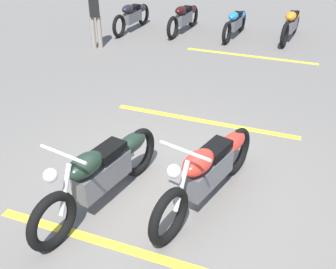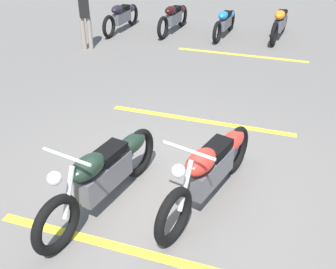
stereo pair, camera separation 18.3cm
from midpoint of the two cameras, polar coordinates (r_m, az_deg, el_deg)
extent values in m
plane|color=#66605B|center=(5.08, -0.28, -8.63)|extent=(60.00, 60.00, 0.00)
torus|color=black|center=(4.27, 1.40, -11.85)|extent=(0.67, 0.33, 0.67)
torus|color=black|center=(5.37, 10.87, -2.47)|extent=(0.67, 0.33, 0.67)
cube|color=#59595E|center=(4.77, 7.09, -5.53)|extent=(0.87, 0.49, 0.32)
ellipsoid|color=red|center=(4.40, 5.60, -4.08)|extent=(0.58, 0.44, 0.24)
ellipsoid|color=red|center=(5.12, 10.33, -1.16)|extent=(0.61, 0.41, 0.22)
cube|color=black|center=(4.71, 8.08, -2.01)|extent=(0.49, 0.37, 0.09)
cylinder|color=silver|center=(4.25, 3.22, -7.53)|extent=(0.27, 0.14, 0.56)
cylinder|color=silver|center=(4.03, 3.78, -2.42)|extent=(0.24, 0.60, 0.04)
sphere|color=silver|center=(3.97, 2.16, -5.39)|extent=(0.15, 0.15, 0.15)
cylinder|color=silver|center=(5.21, 7.81, -4.31)|extent=(0.69, 0.32, 0.09)
torus|color=black|center=(4.36, -15.26, -12.10)|extent=(0.68, 0.28, 0.67)
torus|color=black|center=(5.27, -3.27, -2.60)|extent=(0.68, 0.28, 0.67)
cube|color=#59595E|center=(4.75, -8.33, -5.82)|extent=(0.87, 0.44, 0.32)
ellipsoid|color=black|center=(4.42, -10.82, -4.41)|extent=(0.58, 0.41, 0.24)
ellipsoid|color=black|center=(5.04, -4.38, -1.30)|extent=(0.60, 0.38, 0.22)
cube|color=black|center=(4.67, -7.59, -2.26)|extent=(0.49, 0.35, 0.09)
cylinder|color=silver|center=(4.31, -13.57, -7.86)|extent=(0.27, 0.13, 0.56)
cylinder|color=silver|center=(4.09, -13.80, -2.84)|extent=(0.20, 0.61, 0.04)
sphere|color=silver|center=(4.06, -15.50, -5.79)|extent=(0.15, 0.15, 0.15)
cylinder|color=silver|center=(5.16, -6.62, -4.54)|extent=(0.70, 0.27, 0.09)
torus|color=black|center=(10.73, 17.07, 13.62)|extent=(0.65, 0.21, 0.64)
torus|color=black|center=(12.15, 18.49, 15.28)|extent=(0.65, 0.21, 0.64)
cube|color=#59595E|center=(11.47, 17.94, 14.94)|extent=(0.82, 0.34, 0.30)
ellipsoid|color=orange|center=(11.15, 17.92, 16.06)|extent=(0.53, 0.35, 0.23)
ellipsoid|color=orange|center=(11.96, 18.53, 16.11)|extent=(0.56, 0.32, 0.21)
cube|color=black|center=(11.52, 18.27, 16.34)|extent=(0.45, 0.30, 0.09)
torus|color=black|center=(10.71, 9.04, 14.36)|extent=(0.59, 0.19, 0.58)
torus|color=black|center=(11.97, 11.12, 15.88)|extent=(0.59, 0.19, 0.58)
cube|color=#59595E|center=(11.36, 10.23, 15.57)|extent=(0.75, 0.31, 0.28)
ellipsoid|color=blue|center=(11.07, 9.99, 16.61)|extent=(0.49, 0.31, 0.21)
ellipsoid|color=blue|center=(11.79, 11.02, 16.66)|extent=(0.51, 0.29, 0.19)
cube|color=black|center=(11.40, 10.52, 16.87)|extent=(0.41, 0.27, 0.08)
torus|color=black|center=(11.01, 1.16, 15.26)|extent=(0.63, 0.20, 0.62)
torus|color=black|center=(12.29, 4.10, 16.82)|extent=(0.63, 0.20, 0.62)
cube|color=#59595E|center=(11.67, 2.81, 16.51)|extent=(0.80, 0.33, 0.30)
ellipsoid|color=black|center=(11.38, 2.33, 17.59)|extent=(0.52, 0.33, 0.22)
ellipsoid|color=black|center=(12.11, 3.86, 17.63)|extent=(0.55, 0.30, 0.20)
cube|color=black|center=(11.71, 3.09, 17.86)|extent=(0.44, 0.28, 0.08)
torus|color=black|center=(11.23, -6.66, 15.39)|extent=(0.63, 0.19, 0.62)
torus|color=black|center=(12.46, -3.17, 17.04)|extent=(0.63, 0.19, 0.62)
cube|color=#59595E|center=(11.86, -4.74, 16.69)|extent=(0.80, 0.31, 0.30)
ellipsoid|color=black|center=(11.58, -5.42, 17.74)|extent=(0.51, 0.32, 0.22)
ellipsoid|color=black|center=(12.28, -3.53, 17.84)|extent=(0.55, 0.29, 0.20)
cube|color=black|center=(11.90, -4.50, 18.03)|extent=(0.44, 0.28, 0.08)
cylinder|color=gray|center=(10.39, -9.42, 14.45)|extent=(0.12, 0.12, 0.79)
cylinder|color=gray|center=(10.38, -10.33, 14.34)|extent=(0.12, 0.12, 0.79)
cube|color=black|center=(10.21, -10.24, 18.22)|extent=(0.28, 0.29, 0.63)
cube|color=yellow|center=(4.42, -5.24, -16.15)|extent=(0.38, 3.20, 0.01)
cube|color=yellow|center=(6.74, 6.04, 1.94)|extent=(0.38, 3.20, 0.01)
cube|color=yellow|center=(9.97, 12.39, 11.09)|extent=(0.38, 3.20, 0.01)
camera|label=1|loc=(0.09, 91.04, -0.62)|focal=41.89mm
camera|label=2|loc=(0.09, -88.96, 0.62)|focal=41.89mm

